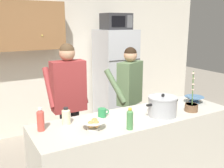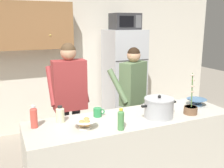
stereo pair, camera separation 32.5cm
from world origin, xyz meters
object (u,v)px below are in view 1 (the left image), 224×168
Objects in this scene: person_by_sink at (129,89)px; coffee_mug at (102,113)px; refrigerator at (115,79)px; cooking_pot at (162,106)px; potted_orchid at (191,106)px; bread_bowl at (93,124)px; microwave at (116,21)px; bottle_mid_counter at (41,120)px; bottle_near_edge at (66,116)px; person_near_pot at (68,93)px; empty_bowl at (194,99)px; bottle_far_corner at (130,119)px.

person_by_sink is 12.14× the size of coffee_mug.
refrigerator is 4.17× the size of cooking_pot.
person_by_sink is at bearing 101.82° from potted_orchid.
person_by_sink is 0.95m from cooking_pot.
coffee_mug is at bearing 47.82° from bread_bowl.
microwave is 2.55m from bread_bowl.
bottle_mid_counter is (-0.45, 0.22, 0.06)m from bread_bowl.
refrigerator is 2.30m from bottle_near_edge.
microwave is 2.65m from bottle_mid_counter.
bottle_near_edge is at bearing 125.53° from bread_bowl.
cooking_pot is (0.73, -0.97, -0.02)m from person_near_pot.
bottle_near_edge is 0.78× the size of bottle_mid_counter.
potted_orchid reaches higher than bottle_mid_counter.
refrigerator is 1.13× the size of person_by_sink.
refrigerator is at bearing 74.27° from cooking_pot.
bottle_near_edge is at bearing 175.64° from empty_bowl.
bottle_near_edge is at bearing 164.19° from cooking_pot.
bread_bowl is at bearing 150.55° from bottle_far_corner.
potted_orchid is at bearing -10.42° from bottle_mid_counter.
empty_bowl is (0.11, -1.78, -0.97)m from microwave.
refrigerator is at bearing 70.10° from person_by_sink.
person_near_pot reaches higher than cooking_pot.
refrigerator reaches higher than bottle_mid_counter.
bread_bowl is at bearing 175.82° from potted_orchid.
bread_bowl is 1.22m from potted_orchid.
microwave is 2.12× the size of bottle_mid_counter.
coffee_mug is 0.41m from bottle_near_edge.
person_by_sink is at bearing -2.16° from person_near_pot.
person_near_pot is at bearing 83.95° from bread_bowl.
cooking_pot is 1.30m from bottle_mid_counter.
bottle_far_corner is (0.21, -1.11, -0.02)m from person_near_pot.
person_by_sink is 6.46× the size of empty_bowl.
cooking_pot is at bearing -53.02° from person_near_pot.
person_near_pot is 7.82× the size of bottle_far_corner.
person_near_pot reaches higher than bottle_near_edge.
cooking_pot is 0.66m from coffee_mug.
cooking_pot is 1.75× the size of empty_bowl.
refrigerator is 2.03m from potted_orchid.
empty_bowl is (1.39, -0.81, -0.08)m from person_near_pot.
person_by_sink is 3.69× the size of cooking_pot.
microwave is at bearing 37.31° from person_near_pot.
coffee_mug is (-1.15, -1.68, 0.07)m from refrigerator.
refrigerator is 2.51m from bottle_mid_counter.
cooking_pot reaches higher than coffee_mug.
bottle_mid_counter reaches higher than bread_bowl.
microwave reaches higher than potted_orchid.
person_by_sink reaches higher than coffee_mug.
microwave reaches higher than bottle_near_edge.
person_by_sink reaches higher than potted_orchid.
person_near_pot is at bearing 177.84° from person_by_sink.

